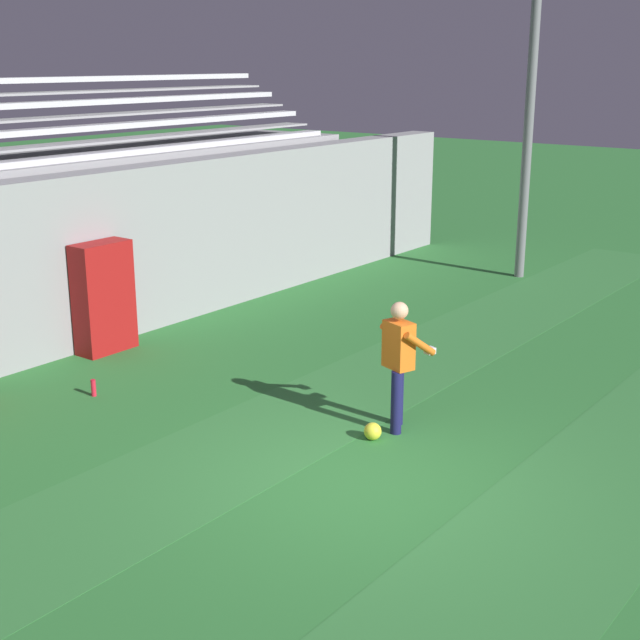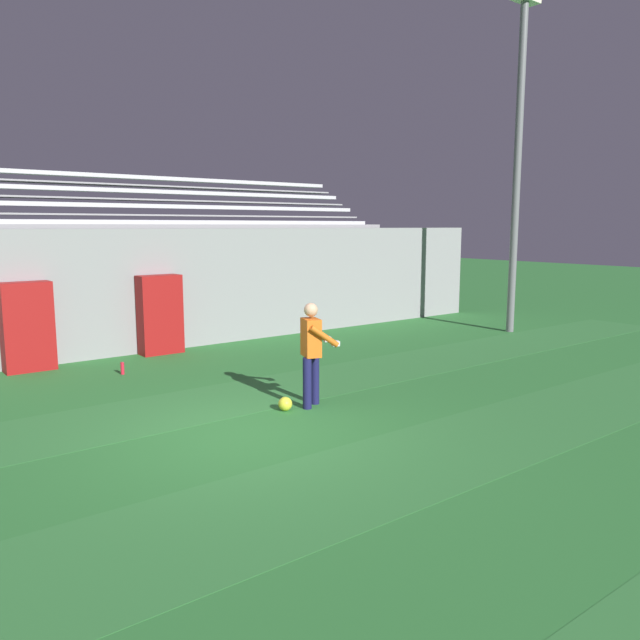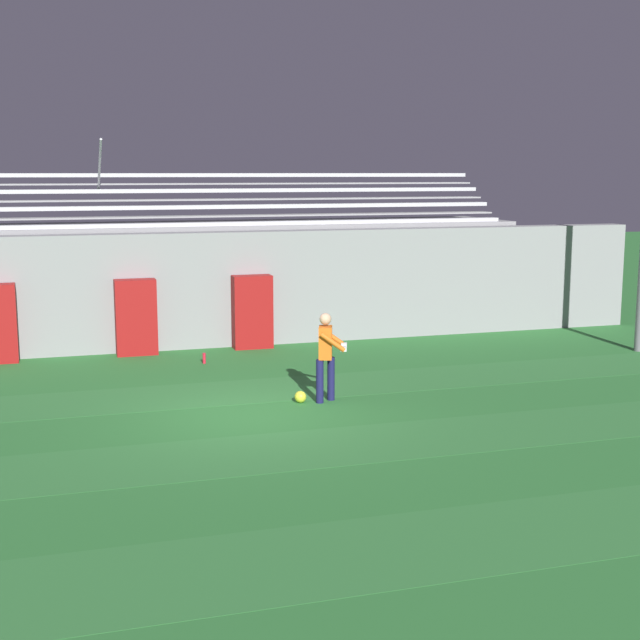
# 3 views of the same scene
# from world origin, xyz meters

# --- Properties ---
(ground_plane) EXTENTS (80.00, 80.00, 0.00)m
(ground_plane) POSITION_xyz_m (0.00, 0.00, 0.00)
(ground_plane) COLOR #2D7533
(turf_stripe_near) EXTENTS (28.00, 1.93, 0.01)m
(turf_stripe_near) POSITION_xyz_m (0.00, -6.00, 0.00)
(turf_stripe_near) COLOR #337A38
(turf_stripe_near) RESTS_ON ground
(turf_stripe_mid) EXTENTS (28.00, 1.93, 0.01)m
(turf_stripe_mid) POSITION_xyz_m (0.00, -2.14, 0.00)
(turf_stripe_mid) COLOR #337A38
(turf_stripe_mid) RESTS_ON ground
(turf_stripe_far) EXTENTS (28.00, 1.93, 0.01)m
(turf_stripe_far) POSITION_xyz_m (0.00, 1.71, 0.00)
(turf_stripe_far) COLOR #337A38
(turf_stripe_far) RESTS_ON ground
(back_wall) EXTENTS (24.00, 0.60, 2.80)m
(back_wall) POSITION_xyz_m (0.00, 6.50, 1.40)
(back_wall) COLOR gray
(back_wall) RESTS_ON ground
(padding_pillar_gate_left) EXTENTS (0.95, 0.44, 1.78)m
(padding_pillar_gate_left) POSITION_xyz_m (-1.39, 5.95, 0.89)
(padding_pillar_gate_left) COLOR maroon
(padding_pillar_gate_left) RESTS_ON ground
(padding_pillar_gate_right) EXTENTS (0.95, 0.44, 1.78)m
(padding_pillar_gate_right) POSITION_xyz_m (1.39, 5.95, 0.89)
(padding_pillar_gate_right) COLOR maroon
(padding_pillar_gate_right) RESTS_ON ground
(bleacher_stand) EXTENTS (18.00, 3.35, 5.03)m
(bleacher_stand) POSITION_xyz_m (-0.00, 8.49, 1.50)
(bleacher_stand) COLOR gray
(bleacher_stand) RESTS_ON ground
(goalkeeper) EXTENTS (0.68, 0.70, 1.67)m
(goalkeeper) POSITION_xyz_m (1.57, 0.52, 0.95)
(goalkeeper) COLOR #19194C
(goalkeeper) RESTS_ON ground
(soccer_ball) EXTENTS (0.22, 0.22, 0.22)m
(soccer_ball) POSITION_xyz_m (1.08, 0.58, 0.11)
(soccer_ball) COLOR yellow
(soccer_ball) RESTS_ON ground
(water_bottle) EXTENTS (0.07, 0.07, 0.24)m
(water_bottle) POSITION_xyz_m (-0.05, 4.51, 0.12)
(water_bottle) COLOR red
(water_bottle) RESTS_ON ground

